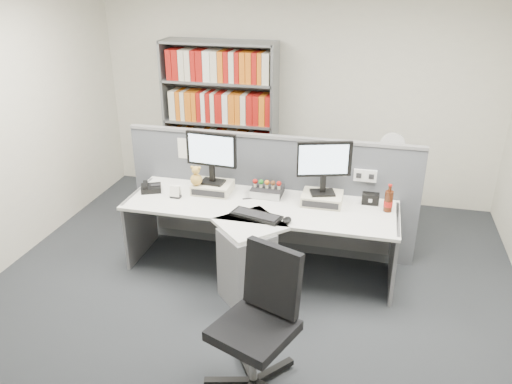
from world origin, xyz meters
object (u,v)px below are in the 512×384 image
(monitor_right, at_px, (324,163))
(desktop_pc, at_px, (267,191))
(speaker, at_px, (370,199))
(keyboard, at_px, (256,216))
(office_chair, at_px, (260,318))
(cola_bottle, at_px, (388,201))
(desk_fan, at_px, (392,148))
(mouse, at_px, (287,220))
(desk, at_px, (255,239))
(filing_cabinet, at_px, (386,201))
(desk_phone, at_px, (151,188))
(desk_calendar, at_px, (175,192))
(monitor_left, at_px, (211,153))
(shelving_unit, at_px, (221,124))

(monitor_right, distance_m, desktop_pc, 0.67)
(speaker, bearing_deg, keyboard, -151.79)
(keyboard, distance_m, office_chair, 1.25)
(cola_bottle, bearing_deg, speaker, 143.30)
(monitor_right, xyz_separation_m, keyboard, (-0.54, -0.44, -0.40))
(desk_fan, bearing_deg, keyboard, -128.91)
(desktop_pc, relative_size, mouse, 2.51)
(mouse, relative_size, desk_fan, 0.26)
(keyboard, bearing_deg, desk_fan, 51.09)
(desktop_pc, xyz_separation_m, keyboard, (0.01, -0.50, -0.02))
(keyboard, height_order, speaker, speaker)
(desk, bearing_deg, filing_cabinet, 49.39)
(mouse, height_order, desk_fan, desk_fan)
(desk_phone, distance_m, cola_bottle, 2.34)
(monitor_right, xyz_separation_m, speaker, (0.45, 0.10, -0.36))
(desk_phone, distance_m, desk_fan, 2.62)
(mouse, bearing_deg, desk_calendar, 167.36)
(monitor_right, height_order, filing_cabinet, monitor_right)
(desk_fan, xyz_separation_m, office_chair, (-0.85, -2.65, -0.43))
(monitor_left, distance_m, speaker, 1.59)
(keyboard, relative_size, filing_cabinet, 0.71)
(mouse, bearing_deg, speaker, 39.02)
(desk, bearing_deg, office_chair, -74.25)
(monitor_right, relative_size, filing_cabinet, 0.74)
(office_chair, bearing_deg, desk_phone, 134.83)
(desk_fan, bearing_deg, desk_phone, -154.20)
(monitor_right, relative_size, desk_phone, 2.05)
(cola_bottle, bearing_deg, desk_calendar, -174.75)
(monitor_right, distance_m, office_chair, 1.74)
(speaker, bearing_deg, desktop_pc, -178.30)
(monitor_right, xyz_separation_m, shelving_unit, (-1.47, 1.46, -0.15))
(desktop_pc, height_order, mouse, desktop_pc)
(speaker, xyz_separation_m, office_chair, (-0.67, -1.73, -0.21))
(monitor_left, xyz_separation_m, cola_bottle, (1.71, -0.02, -0.31))
(keyboard, bearing_deg, office_chair, -74.87)
(keyboard, bearing_deg, desk_phone, 165.04)
(desktop_pc, bearing_deg, filing_cabinet, 38.75)
(filing_cabinet, bearing_deg, mouse, -120.60)
(monitor_left, bearing_deg, monitor_right, 0.00)
(desk_phone, xyz_separation_m, speaker, (2.17, 0.22, 0.02))
(desktop_pc, xyz_separation_m, office_chair, (0.33, -1.70, -0.20))
(monitor_left, distance_m, desk_calendar, 0.52)
(office_chair, bearing_deg, desktop_pc, 101.14)
(cola_bottle, bearing_deg, desk_fan, 89.12)
(keyboard, bearing_deg, speaker, 28.21)
(keyboard, height_order, filing_cabinet, keyboard)
(mouse, height_order, shelving_unit, shelving_unit)
(cola_bottle, distance_m, desk_fan, 1.05)
(desk, relative_size, monitor_right, 5.00)
(cola_bottle, relative_size, office_chair, 0.26)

